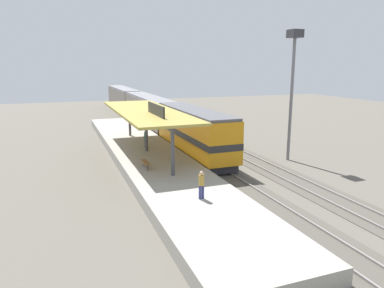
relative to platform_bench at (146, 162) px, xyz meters
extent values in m
plane|color=#5B564C|center=(8.00, 5.49, -1.34)|extent=(120.00, 120.00, 0.00)
cube|color=#4E4941|center=(6.00, 5.49, -1.32)|extent=(3.20, 110.00, 0.04)
cube|color=gray|center=(5.28, 5.49, -1.26)|extent=(0.10, 110.00, 0.16)
cube|color=gray|center=(6.72, 5.49, -1.26)|extent=(0.10, 110.00, 0.16)
cube|color=#4E4941|center=(10.60, 5.49, -1.32)|extent=(3.20, 110.00, 0.04)
cube|color=gray|center=(9.88, 5.49, -1.26)|extent=(0.10, 110.00, 0.16)
cube|color=gray|center=(11.32, 5.49, -1.26)|extent=(0.10, 110.00, 0.16)
cube|color=#9E998E|center=(1.40, 5.49, -0.89)|extent=(6.00, 44.00, 0.90)
cylinder|color=#47474C|center=(1.40, -2.51, 1.36)|extent=(0.28, 0.28, 3.60)
cylinder|color=#47474C|center=(1.40, 5.49, 1.36)|extent=(0.28, 0.28, 3.60)
cylinder|color=#47474C|center=(1.40, 13.49, 1.36)|extent=(0.28, 0.28, 3.60)
cube|color=#A38E3D|center=(1.40, 5.49, 3.26)|extent=(5.20, 18.00, 0.20)
cube|color=black|center=(1.40, 1.89, 3.81)|extent=(0.12, 4.80, 0.90)
cylinder|color=#333338|center=(0.00, -0.65, -0.23)|extent=(0.07, 0.07, 0.42)
cylinder|color=#333338|center=(0.00, 0.65, -0.23)|extent=(0.07, 0.07, 0.42)
cube|color=brown|center=(0.00, 0.00, 0.02)|extent=(0.44, 1.70, 0.08)
cube|color=#28282D|center=(6.00, 5.34, -0.83)|extent=(2.60, 13.60, 0.70)
cube|color=orange|center=(6.00, 5.34, 1.27)|extent=(2.90, 14.40, 3.50)
cube|color=#515156|center=(6.00, 5.34, 3.14)|extent=(2.78, 14.11, 0.24)
cube|color=#282828|center=(6.00, 5.34, 1.00)|extent=(2.93, 14.43, 0.56)
cube|color=#28282D|center=(6.00, 23.34, -0.83)|extent=(2.60, 19.20, 0.70)
cube|color=slate|center=(6.00, 23.34, 1.17)|extent=(2.90, 20.00, 3.30)
cube|color=slate|center=(6.00, 23.34, 2.94)|extent=(2.78, 19.60, 0.24)
cube|color=#28282D|center=(6.00, 44.14, -0.83)|extent=(2.60, 19.20, 0.70)
cube|color=slate|center=(6.00, 44.14, 1.17)|extent=(2.90, 20.00, 3.30)
cube|color=slate|center=(6.00, 44.14, 2.94)|extent=(2.78, 19.60, 0.24)
cylinder|color=slate|center=(13.80, 1.05, 4.16)|extent=(0.28, 0.28, 11.00)
cube|color=#333338|center=(13.80, 1.05, 10.01)|extent=(1.10, 1.10, 0.70)
cylinder|color=#4C4C51|center=(1.59, 6.92, -0.02)|extent=(0.16, 0.16, 0.84)
cylinder|color=#4C4C51|center=(1.77, 6.92, -0.02)|extent=(0.16, 0.16, 0.84)
cylinder|color=#23603D|center=(1.68, 6.92, 0.72)|extent=(0.34, 0.34, 0.64)
sphere|color=tan|center=(1.68, 6.92, 1.15)|extent=(0.23, 0.23, 0.23)
cylinder|color=navy|center=(1.49, -7.55, -0.02)|extent=(0.16, 0.16, 0.84)
cylinder|color=navy|center=(1.67, -7.55, -0.02)|extent=(0.16, 0.16, 0.84)
cylinder|color=olive|center=(1.58, -7.55, 0.72)|extent=(0.34, 0.34, 0.64)
sphere|color=tan|center=(1.58, -7.55, 1.15)|extent=(0.23, 0.23, 0.23)
camera|label=1|loc=(-5.97, -26.09, 7.31)|focal=33.40mm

